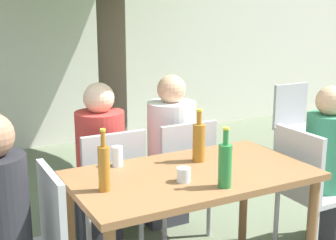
{
  "coord_description": "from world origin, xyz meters",
  "views": [
    {
      "loc": [
        -1.34,
        -2.22,
        1.69
      ],
      "look_at": [
        0.0,
        0.3,
        1.01
      ],
      "focal_mm": 50.0,
      "sensor_mm": 36.0,
      "label": 1
    }
  ],
  "objects": [
    {
      "name": "patio_chair_4",
      "position": [
        2.15,
        1.41,
        0.51
      ],
      "size": [
        0.44,
        0.44,
        0.91
      ],
      "color": "#B2B2B7",
      "rests_on": "ground_plane"
    },
    {
      "name": "patio_chair_1",
      "position": [
        0.94,
        0.0,
        0.51
      ],
      "size": [
        0.44,
        0.44,
        0.91
      ],
      "rotation": [
        0.0,
        0.0,
        1.57
      ],
      "color": "#B2B2B7",
      "rests_on": "ground_plane"
    },
    {
      "name": "person_seated_3",
      "position": [
        0.28,
        0.86,
        0.55
      ],
      "size": [
        0.37,
        0.58,
        1.22
      ],
      "rotation": [
        0.0,
        0.0,
        3.14
      ],
      "color": "#383842",
      "rests_on": "ground_plane"
    },
    {
      "name": "amber_bottle_1",
      "position": [
        -0.55,
        -0.03,
        0.89
      ],
      "size": [
        0.06,
        0.06,
        0.34
      ],
      "color": "#9E661E",
      "rests_on": "dining_table_front"
    },
    {
      "name": "person_seated_2",
      "position": [
        -0.28,
        0.86,
        0.54
      ],
      "size": [
        0.34,
        0.57,
        1.2
      ],
      "rotation": [
        0.0,
        0.0,
        3.14
      ],
      "color": "#383842",
      "rests_on": "ground_plane"
    },
    {
      "name": "cafe_building_wall",
      "position": [
        0.0,
        3.53,
        1.4
      ],
      "size": [
        10.0,
        0.08,
        2.8
      ],
      "color": "silver",
      "rests_on": "ground_plane"
    },
    {
      "name": "drinking_glass_0",
      "position": [
        -0.34,
        0.31,
        0.82
      ],
      "size": [
        0.07,
        0.07,
        0.12
      ],
      "color": "white",
      "rests_on": "dining_table_front"
    },
    {
      "name": "green_bottle_0",
      "position": [
        0.04,
        -0.28,
        0.89
      ],
      "size": [
        0.07,
        0.07,
        0.33
      ],
      "color": "#287A38",
      "rests_on": "dining_table_front"
    },
    {
      "name": "patio_chair_3",
      "position": [
        0.28,
        0.63,
        0.51
      ],
      "size": [
        0.44,
        0.44,
        0.91
      ],
      "rotation": [
        0.0,
        0.0,
        3.14
      ],
      "color": "#B2B2B7",
      "rests_on": "ground_plane"
    },
    {
      "name": "drinking_glass_1",
      "position": [
        -0.12,
        -0.11,
        0.8
      ],
      "size": [
        0.08,
        0.08,
        0.08
      ],
      "color": "silver",
      "rests_on": "dining_table_front"
    },
    {
      "name": "dining_table_front",
      "position": [
        0.0,
        0.0,
        0.67
      ],
      "size": [
        1.41,
        0.79,
        0.76
      ],
      "color": "brown",
      "rests_on": "ground_plane"
    },
    {
      "name": "patio_chair_2",
      "position": [
        -0.28,
        0.63,
        0.51
      ],
      "size": [
        0.44,
        0.44,
        0.91
      ],
      "rotation": [
        0.0,
        0.0,
        3.14
      ],
      "color": "#B2B2B7",
      "rests_on": "ground_plane"
    },
    {
      "name": "person_seated_1",
      "position": [
        1.18,
        -0.0,
        0.52
      ],
      "size": [
        0.55,
        0.3,
        1.18
      ],
      "rotation": [
        0.0,
        0.0,
        1.57
      ],
      "color": "#383842",
      "rests_on": "ground_plane"
    },
    {
      "name": "amber_bottle_2",
      "position": [
        0.14,
        0.16,
        0.89
      ],
      "size": [
        0.08,
        0.08,
        0.33
      ],
      "color": "#9E661E",
      "rests_on": "dining_table_front"
    }
  ]
}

